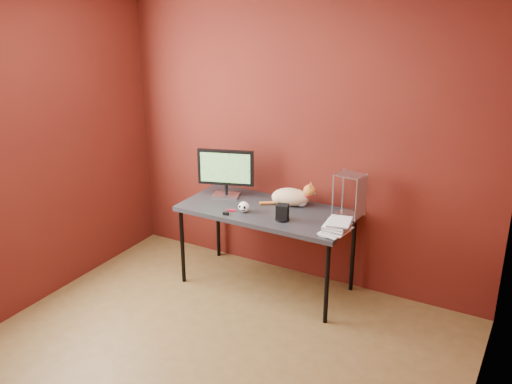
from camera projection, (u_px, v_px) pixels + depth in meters
The scene contains 11 objects.
room at pixel (185, 182), 3.50m from camera, with size 3.52×3.52×2.61m.
desk at pixel (267, 214), 4.95m from camera, with size 1.50×0.70×0.75m.
monitor at pixel (226, 171), 5.14m from camera, with size 0.49×0.23×0.44m.
cat at pixel (291, 197), 4.99m from camera, with size 0.47×0.25×0.23m.
skull_mug at pixel (244, 207), 4.85m from camera, with size 0.10×0.10×0.09m.
speaker at pixel (282, 213), 4.68m from camera, with size 0.12×0.12×0.14m.
book_stack at pixel (330, 160), 4.31m from camera, with size 0.22×0.27×1.17m.
wire_rack at pixel (349, 195), 4.73m from camera, with size 0.24×0.20×0.37m.
pocket_knife at pixel (231, 210), 4.88m from camera, with size 0.08×0.02×0.02m, color #AE0D25.
black_gadget at pixel (226, 213), 4.81m from camera, with size 0.05×0.03×0.02m, color black.
washer at pixel (281, 219), 4.72m from camera, with size 0.05×0.05×0.00m, color #A8A7AC.
Camera 1 is at (1.98, -2.68, 2.61)m, focal length 40.00 mm.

